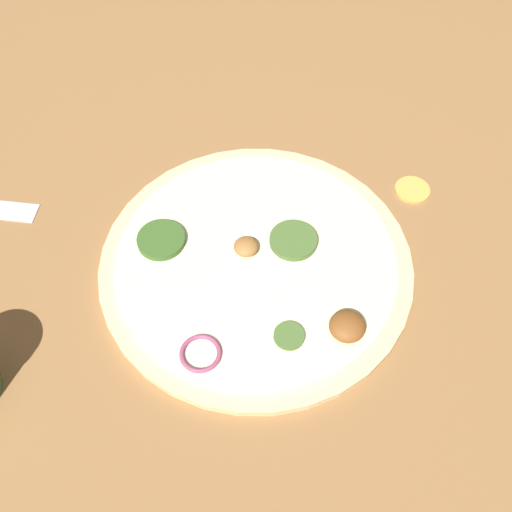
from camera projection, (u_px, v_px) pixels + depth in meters
The scene contains 3 objects.
ground_plane at pixel (256, 266), 0.68m from camera, with size 3.00×3.00×0.00m, color olive.
pizza at pixel (256, 264), 0.67m from camera, with size 0.35×0.35×0.03m.
loose_cap at pixel (413, 189), 0.74m from camera, with size 0.04×0.04×0.01m.
Camera 1 is at (0.36, 0.11, 0.56)m, focal length 42.00 mm.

